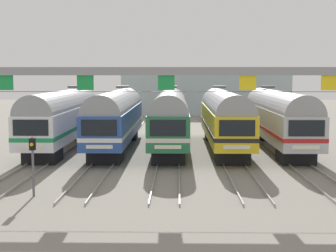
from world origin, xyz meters
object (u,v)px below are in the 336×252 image
object	(u,v)px
commuter_train_blue	(116,116)
commuter_train_stainless	(278,116)
commuter_train_yellow	(224,116)
yard_signal_mast	(33,155)
catenary_gantry	(166,89)
commuter_train_green	(170,116)
commuter_train_white	(63,116)

from	to	relation	value
commuter_train_blue	commuter_train_stainless	xyz separation A→B (m)	(13.14, 0.00, 0.00)
commuter_train_yellow	yard_signal_mast	bearing A→B (deg)	-124.11
commuter_train_stainless	catenary_gantry	world-z (taller)	catenary_gantry
commuter_train_blue	commuter_train_green	world-z (taller)	same
commuter_train_blue	commuter_train_green	size ratio (longest dim) A/B	1.00
commuter_train_yellow	yard_signal_mast	world-z (taller)	commuter_train_yellow
commuter_train_white	yard_signal_mast	bearing A→B (deg)	-82.29
commuter_train_white	commuter_train_blue	xyz separation A→B (m)	(4.38, 0.00, 0.00)
commuter_train_white	commuter_train_stainless	xyz separation A→B (m)	(17.53, 0.00, 0.00)
commuter_train_blue	commuter_train_stainless	distance (m)	13.14
commuter_train_white	commuter_train_yellow	world-z (taller)	same
commuter_train_blue	commuter_train_yellow	xyz separation A→B (m)	(8.76, 0.00, 0.00)
commuter_train_yellow	commuter_train_blue	bearing A→B (deg)	180.00
commuter_train_blue	commuter_train_yellow	distance (m)	8.76
commuter_train_green	yard_signal_mast	bearing A→B (deg)	-112.11
catenary_gantry	yard_signal_mast	xyz separation A→B (m)	(-6.57, -2.68, -3.19)
commuter_train_white	commuter_train_blue	distance (m)	4.38
commuter_train_yellow	commuter_train_stainless	size ratio (longest dim) A/B	1.00
catenary_gantry	commuter_train_blue	bearing A→B (deg)	107.98
commuter_train_white	yard_signal_mast	world-z (taller)	commuter_train_white
commuter_train_white	commuter_train_green	bearing A→B (deg)	0.00
commuter_train_green	catenary_gantry	size ratio (longest dim) A/B	0.79
commuter_train_white	commuter_train_blue	world-z (taller)	same
catenary_gantry	yard_signal_mast	bearing A→B (deg)	-157.85
commuter_train_blue	commuter_train_stainless	size ratio (longest dim) A/B	1.00
commuter_train_white	commuter_train_stainless	bearing A→B (deg)	0.00
commuter_train_blue	yard_signal_mast	distance (m)	16.33
commuter_train_yellow	catenary_gantry	world-z (taller)	catenary_gantry
commuter_train_white	commuter_train_green	xyz separation A→B (m)	(8.76, 0.00, 0.00)
commuter_train_stainless	catenary_gantry	distance (m)	16.30
commuter_train_yellow	commuter_train_stainless	world-z (taller)	same
commuter_train_stainless	yard_signal_mast	bearing A→B (deg)	-133.47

